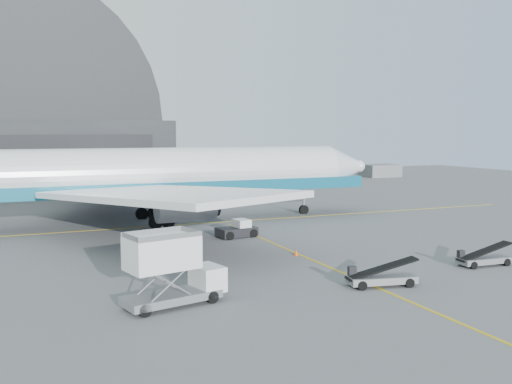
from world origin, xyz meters
name	(u,v)px	position (x,y,z in m)	size (l,w,h in m)	color
ground	(306,258)	(0.00, 0.00, 0.00)	(200.00, 200.00, 0.00)	#565659
taxi_lines	(248,232)	(0.00, 12.67, 0.01)	(80.00, 42.12, 0.02)	gold
hangar	(10,136)	(-22.00, 64.95, 9.54)	(50.00, 28.30, 28.00)	black
distant_bldg_a	(305,178)	(38.00, 72.00, 0.00)	(14.00, 8.00, 4.00)	black
distant_bldg_b	(380,177)	(55.00, 68.00, 0.00)	(8.00, 6.00, 2.80)	slate
airliner	(153,175)	(-7.42, 22.21, 5.44)	(55.37, 53.69, 19.43)	white
catering_truck	(170,270)	(-13.38, -8.33, 2.11)	(6.42, 3.56, 4.17)	slate
pushback_tug	(238,230)	(-1.83, 10.73, 0.65)	(4.04, 2.74, 1.74)	black
belt_loader_a	(381,278)	(0.46, -9.53, 0.57)	(4.92, 2.43, 1.84)	slate
belt_loader_b	(483,259)	(11.08, -7.74, 0.53)	(4.58, 1.81, 1.73)	slate
traffic_cone	(296,253)	(-0.40, 1.03, 0.24)	(0.34, 0.34, 0.50)	#FF5108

